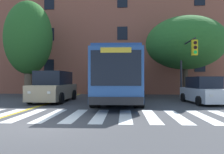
% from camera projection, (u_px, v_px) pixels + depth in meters
% --- Properties ---
extents(ground_plane, '(120.00, 120.00, 0.00)m').
position_uv_depth(ground_plane, '(32.00, 126.00, 7.40)').
color(ground_plane, '#424244').
extents(crosswalk, '(13.90, 4.00, 0.01)m').
position_uv_depth(crosswalk, '(75.00, 115.00, 9.64)').
color(crosswalk, white).
rests_on(crosswalk, ground).
extents(lane_line_yellow_inner, '(0.12, 36.00, 0.01)m').
position_uv_depth(lane_line_yellow_inner, '(79.00, 94.00, 23.84)').
color(lane_line_yellow_inner, gold).
rests_on(lane_line_yellow_inner, ground).
extents(lane_line_yellow_outer, '(0.12, 36.00, 0.01)m').
position_uv_depth(lane_line_yellow_outer, '(81.00, 94.00, 23.83)').
color(lane_line_yellow_outer, gold).
rests_on(lane_line_yellow_outer, ground).
extents(city_bus, '(3.34, 12.23, 3.32)m').
position_uv_depth(city_bus, '(118.00, 76.00, 16.03)').
color(city_bus, '#2D5699').
rests_on(city_bus, ground).
extents(car_tan_near_lane, '(2.31, 5.19, 2.17)m').
position_uv_depth(car_tan_near_lane, '(54.00, 87.00, 15.66)').
color(car_tan_near_lane, tan).
rests_on(car_tan_near_lane, ground).
extents(car_white_far_lane, '(2.33, 4.31, 1.78)m').
position_uv_depth(car_white_far_lane, '(203.00, 91.00, 14.44)').
color(car_white_far_lane, white).
rests_on(car_white_far_lane, ground).
extents(traffic_light_near_corner, '(0.36, 3.46, 4.60)m').
position_uv_depth(traffic_light_near_corner, '(187.00, 58.00, 15.77)').
color(traffic_light_near_corner, '#28282D').
rests_on(traffic_light_near_corner, ground).
extents(street_tree_curbside_large, '(8.53, 8.49, 7.11)m').
position_uv_depth(street_tree_curbside_large, '(185.00, 43.00, 19.31)').
color(street_tree_curbside_large, '#4C3D2D').
rests_on(street_tree_curbside_large, ground).
extents(street_tree_curbside_small, '(5.43, 5.06, 8.78)m').
position_uv_depth(street_tree_curbside_small, '(28.00, 38.00, 20.00)').
color(street_tree_curbside_small, brown).
rests_on(street_tree_curbside_small, ground).
extents(building_facade, '(30.18, 9.70, 12.33)m').
position_uv_depth(building_facade, '(93.00, 44.00, 28.40)').
color(building_facade, '#9E5642').
rests_on(building_facade, ground).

